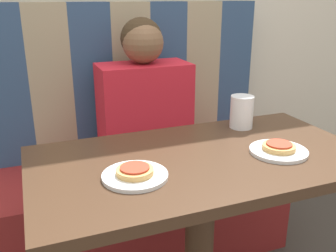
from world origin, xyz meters
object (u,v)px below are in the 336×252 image
at_px(person, 144,99).
at_px(plate_left, 135,176).
at_px(drinking_cup, 242,112).
at_px(pizza_left, 135,171).
at_px(plate_right, 278,151).
at_px(pizza_right, 279,147).

height_order(person, plate_left, person).
distance_m(plate_left, drinking_cup, 0.57).
xyz_separation_m(plate_left, pizza_left, (0.00, -0.00, 0.02)).
bearing_deg(plate_right, person, 109.89).
xyz_separation_m(person, plate_right, (0.24, -0.67, -0.03)).
distance_m(pizza_right, drinking_cup, 0.27).
distance_m(plate_left, plate_right, 0.49).
bearing_deg(person, pizza_right, -70.11).
xyz_separation_m(person, plate_left, (-0.24, -0.67, -0.03)).
bearing_deg(drinking_cup, person, 122.54).
bearing_deg(drinking_cup, plate_right, -94.15).
height_order(plate_left, plate_right, same).
distance_m(person, plate_right, 0.72).
relative_size(pizza_right, drinking_cup, 0.85).
xyz_separation_m(plate_right, pizza_left, (-0.49, -0.00, 0.02)).
distance_m(plate_right, drinking_cup, 0.27).
relative_size(person, drinking_cup, 5.43).
bearing_deg(plate_right, pizza_right, -90.00).
relative_size(plate_left, drinking_cup, 1.49).
bearing_deg(plate_right, pizza_left, -180.00).
relative_size(plate_right, pizza_right, 1.76).
distance_m(plate_left, pizza_right, 0.49).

